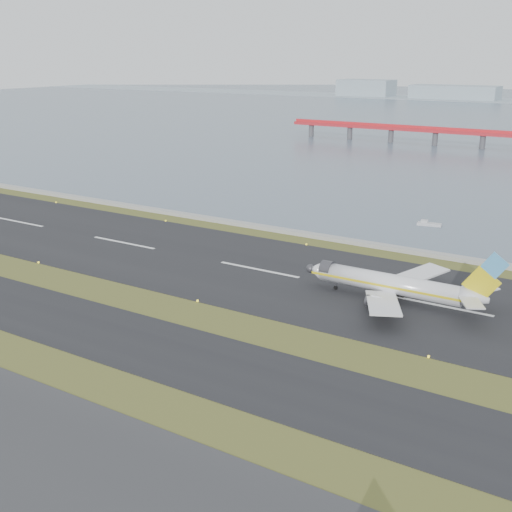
# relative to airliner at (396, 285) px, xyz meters

# --- Properties ---
(ground) EXTENTS (1000.00, 1000.00, 0.00)m
(ground) POSITION_rel_airliner_xyz_m (-32.13, -27.57, -3.46)
(ground) COLOR #3D491A
(ground) RESTS_ON ground
(taxiway_strip) EXTENTS (1000.00, 18.00, 0.10)m
(taxiway_strip) POSITION_rel_airliner_xyz_m (-32.13, -39.57, -3.41)
(taxiway_strip) COLOR black
(taxiway_strip) RESTS_ON ground
(runway_strip) EXTENTS (1000.00, 45.00, 0.10)m
(runway_strip) POSITION_rel_airliner_xyz_m (-32.13, 2.43, -3.41)
(runway_strip) COLOR black
(runway_strip) RESTS_ON ground
(seawall) EXTENTS (1000.00, 2.50, 1.00)m
(seawall) POSITION_rel_airliner_xyz_m (-32.13, 32.43, -2.96)
(seawall) COLOR gray
(seawall) RESTS_ON ground
(airliner) EXTENTS (38.52, 32.89, 12.80)m
(airliner) POSITION_rel_airliner_xyz_m (0.00, 0.00, 0.00)
(airliner) COLOR white
(airliner) RESTS_ON ground
(workboat_near) EXTENTS (6.76, 3.06, 1.58)m
(workboat_near) POSITION_rel_airliner_xyz_m (-12.27, 59.75, -2.96)
(workboat_near) COLOR #B7B8BC
(workboat_near) RESTS_ON ground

